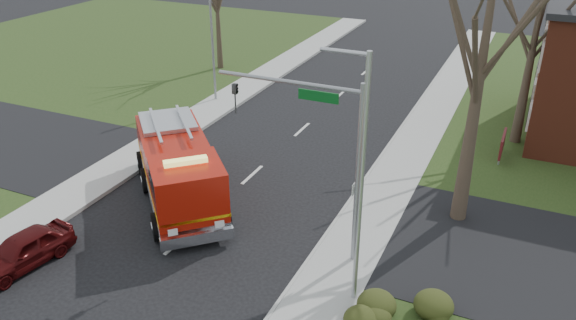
% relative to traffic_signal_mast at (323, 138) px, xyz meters
% --- Properties ---
extents(ground, '(120.00, 120.00, 0.00)m').
position_rel_traffic_signal_mast_xyz_m(ground, '(-5.21, -1.50, -4.71)').
color(ground, black).
rests_on(ground, ground).
extents(sidewalk_right, '(2.40, 80.00, 0.15)m').
position_rel_traffic_signal_mast_xyz_m(sidewalk_right, '(0.99, -1.50, -4.63)').
color(sidewalk_right, '#9E9E99').
rests_on(sidewalk_right, ground).
extents(sidewalk_left, '(2.40, 80.00, 0.15)m').
position_rel_traffic_signal_mast_xyz_m(sidewalk_left, '(-11.41, -1.50, -4.63)').
color(sidewalk_left, '#9E9E99').
rests_on(sidewalk_left, ground).
extents(health_center_sign, '(0.12, 2.00, 1.40)m').
position_rel_traffic_signal_mast_xyz_m(health_center_sign, '(5.29, 11.00, -3.83)').
color(health_center_sign, '#551317').
rests_on(health_center_sign, ground).
extents(hedge_corner, '(2.80, 2.00, 0.90)m').
position_rel_traffic_signal_mast_xyz_m(hedge_corner, '(3.79, -2.50, -4.13)').
color(hedge_corner, '#293212').
rests_on(hedge_corner, lawn_right).
extents(bare_tree_near, '(6.00, 6.00, 12.00)m').
position_rel_traffic_signal_mast_xyz_m(bare_tree_near, '(4.29, 4.50, 2.71)').
color(bare_tree_near, '#362C20').
rests_on(bare_tree_near, ground).
extents(bare_tree_far, '(5.25, 5.25, 10.50)m').
position_rel_traffic_signal_mast_xyz_m(bare_tree_far, '(5.79, 13.50, 1.78)').
color(bare_tree_far, '#362C20').
rests_on(bare_tree_far, ground).
extents(traffic_signal_mast, '(5.29, 0.18, 6.80)m').
position_rel_traffic_signal_mast_xyz_m(traffic_signal_mast, '(0.00, 0.00, 0.00)').
color(traffic_signal_mast, gray).
rests_on(traffic_signal_mast, ground).
extents(streetlight_pole, '(1.48, 0.16, 8.40)m').
position_rel_traffic_signal_mast_xyz_m(streetlight_pole, '(1.93, -2.00, -0.16)').
color(streetlight_pole, '#B7BABF').
rests_on(streetlight_pole, ground).
extents(utility_pole_far, '(0.14, 0.14, 7.00)m').
position_rel_traffic_signal_mast_xyz_m(utility_pole_far, '(-12.01, 12.50, -1.21)').
color(utility_pole_far, gray).
rests_on(utility_pole_far, ground).
extents(fire_engine, '(7.38, 7.61, 3.19)m').
position_rel_traffic_signal_mast_xyz_m(fire_engine, '(-6.86, 1.07, -3.26)').
color(fire_engine, '#9F1307').
rests_on(fire_engine, ground).
extents(parked_car_maroon, '(2.08, 3.89, 1.26)m').
position_rel_traffic_signal_mast_xyz_m(parked_car_maroon, '(-9.41, -5.06, -4.08)').
color(parked_car_maroon, '#430A0B').
rests_on(parked_car_maroon, ground).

